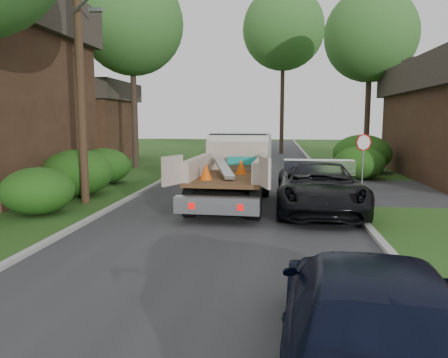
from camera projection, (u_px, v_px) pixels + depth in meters
name	position (u px, v px, depth m)	size (l,w,h in m)	color
ground	(213.00, 246.00, 10.61)	(120.00, 120.00, 0.00)	#274915
road	(243.00, 185.00, 20.45)	(8.00, 90.00, 0.02)	#28282B
curb_left	(158.00, 183.00, 20.92)	(0.20, 90.00, 0.12)	#9E9E99
curb_right	(333.00, 186.00, 19.97)	(0.20, 90.00, 0.12)	#9E9E99
stop_sign	(363.00, 150.00, 18.63)	(0.71, 0.32, 2.48)	slate
utility_pole	(80.00, 60.00, 15.46)	(2.42, 1.25, 10.00)	#382619
house_left_far	(79.00, 120.00, 33.42)	(7.56, 7.56, 6.00)	#372016
hedge_left_a	(38.00, 191.00, 14.18)	(2.34, 2.34, 1.53)	#104610
hedge_left_b	(77.00, 173.00, 17.64)	(2.86, 2.86, 1.87)	#104610
hedge_left_c	(104.00, 166.00, 21.13)	(2.60, 2.60, 1.70)	#104610
hedge_right_a	(359.00, 163.00, 22.62)	(2.60, 2.60, 1.70)	#104610
hedge_right_b	(362.00, 154.00, 25.46)	(3.38, 3.38, 2.21)	#104610
tree_left_far	(132.00, 23.00, 27.01)	(6.40, 6.40, 12.20)	#2D2119
tree_right_far	(371.00, 36.00, 28.29)	(6.00, 6.00, 11.50)	#2D2119
tree_center_far	(283.00, 29.00, 38.43)	(7.20, 7.20, 14.60)	#2D2119
flatbed_truck	(236.00, 165.00, 16.56)	(3.13, 6.78, 2.53)	black
black_pickup	(319.00, 187.00, 14.59)	(2.76, 5.99, 1.67)	black
navy_suv	(370.00, 317.00, 5.10)	(2.13, 5.24, 1.52)	black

